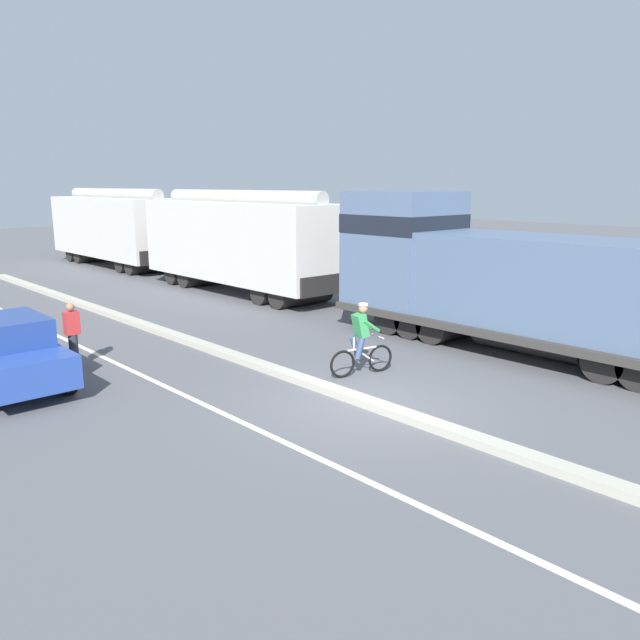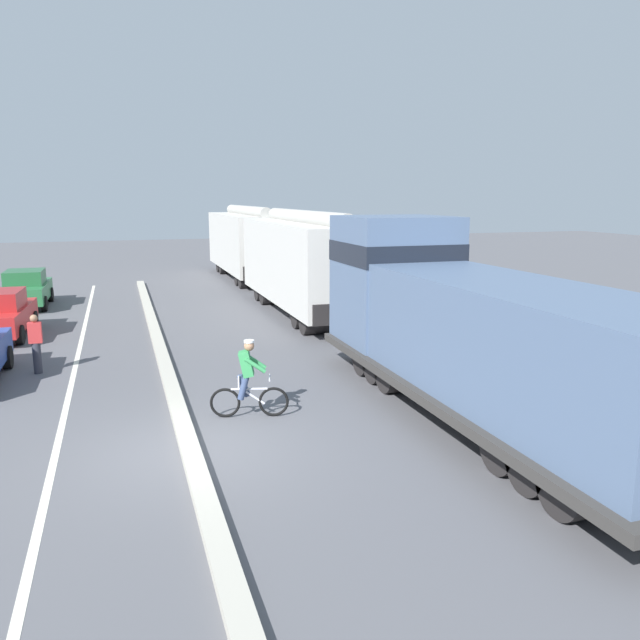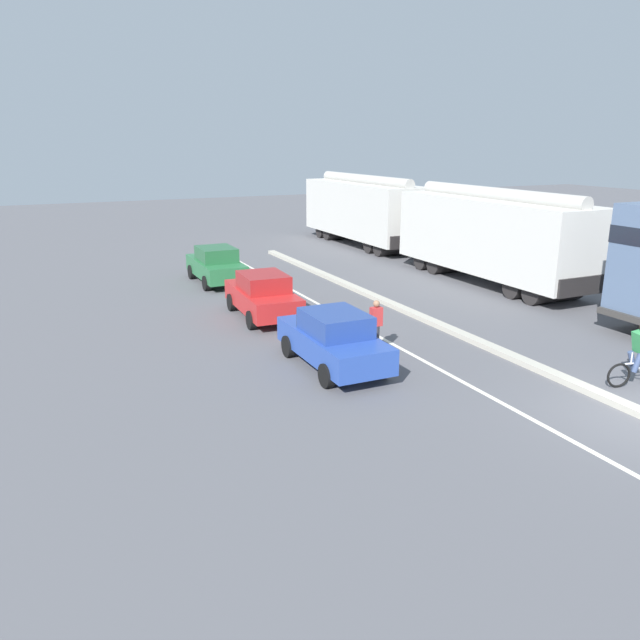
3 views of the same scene
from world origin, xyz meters
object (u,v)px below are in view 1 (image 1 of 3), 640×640
Objects in this scene: locomotive at (505,283)px; pedestrian_by_cars at (73,334)px; hopper_car_middle at (116,228)px; parked_car_blue at (6,352)px; hopper_car_lead at (241,242)px; cyclist at (361,341)px.

locomotive is 11.20m from pedestrian_by_cars.
hopper_car_middle reaches higher than parked_car_blue.
hopper_car_middle is 21.40m from parked_car_blue.
parked_car_blue and pedestrian_by_cars have the same top height.
locomotive is at bearing -90.00° from hopper_car_lead.
cyclist is 1.06× the size of pedestrian_by_cars.
locomotive is 1.10× the size of hopper_car_middle.
cyclist is (6.43, -4.58, 0.00)m from parked_car_blue.
pedestrian_by_cars is (1.67, 0.54, 0.03)m from parked_car_blue.
locomotive reaches higher than hopper_car_middle.
hopper_car_lead and hopper_car_middle have the same top height.
pedestrian_by_cars is (-4.76, 5.13, 0.03)m from cyclist.
cyclist is (-4.64, -11.25, -1.26)m from hopper_car_lead.
pedestrian_by_cars is at bearing 147.31° from locomotive.
hopper_car_lead is at bearing 67.62° from cyclist.
pedestrian_by_cars is at bearing 17.96° from parked_car_blue.
locomotive is 2.76× the size of parked_car_blue.
parked_car_blue is 2.60× the size of pedestrian_by_cars.
hopper_car_lead is 1.00× the size of hopper_car_middle.
hopper_car_middle is (0.00, 23.76, 0.28)m from locomotive.
parked_car_blue is at bearing -121.20° from hopper_car_middle.
cyclist reaches higher than parked_car_blue.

